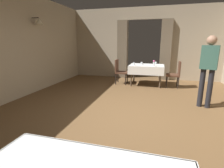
% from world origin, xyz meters
% --- Properties ---
extents(ground, '(10.08, 10.08, 0.00)m').
position_xyz_m(ground, '(0.00, 0.00, 0.00)').
color(ground, brown).
extents(wall_back, '(6.40, 0.27, 3.00)m').
position_xyz_m(wall_back, '(0.00, 4.18, 1.51)').
color(wall_back, tan).
rests_on(wall_back, ground).
extents(dining_table_mid, '(1.25, 0.97, 0.75)m').
position_xyz_m(dining_table_mid, '(0.25, 2.93, 0.65)').
color(dining_table_mid, '#4C3D2D').
rests_on(dining_table_mid, ground).
extents(chair_mid_left, '(0.44, 0.44, 0.93)m').
position_xyz_m(chair_mid_left, '(-0.76, 2.89, 0.52)').
color(chair_mid_left, black).
rests_on(chair_mid_left, ground).
extents(chair_mid_right, '(0.44, 0.44, 0.93)m').
position_xyz_m(chair_mid_right, '(1.26, 2.81, 0.52)').
color(chair_mid_right, black).
rests_on(chair_mid_right, ground).
extents(flower_vase_mid, '(0.07, 0.07, 0.21)m').
position_xyz_m(flower_vase_mid, '(0.51, 2.66, 0.87)').
color(flower_vase_mid, silver).
rests_on(flower_vase_mid, dining_table_mid).
extents(glass_mid_b, '(0.07, 0.07, 0.10)m').
position_xyz_m(glass_mid_b, '(0.06, 2.98, 0.80)').
color(glass_mid_b, silver).
rests_on(glass_mid_b, dining_table_mid).
extents(glass_mid_c, '(0.07, 0.07, 0.10)m').
position_xyz_m(glass_mid_c, '(0.56, 3.23, 0.80)').
color(glass_mid_c, silver).
rests_on(glass_mid_c, dining_table_mid).
extents(glass_mid_d, '(0.08, 0.08, 0.10)m').
position_xyz_m(glass_mid_d, '(-0.21, 2.77, 0.80)').
color(glass_mid_d, silver).
rests_on(glass_mid_d, dining_table_mid).
extents(person_waiter_by_doorway, '(0.41, 0.33, 1.72)m').
position_xyz_m(person_waiter_by_doorway, '(1.80, 0.98, 1.02)').
color(person_waiter_by_doorway, black).
rests_on(person_waiter_by_doorway, ground).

